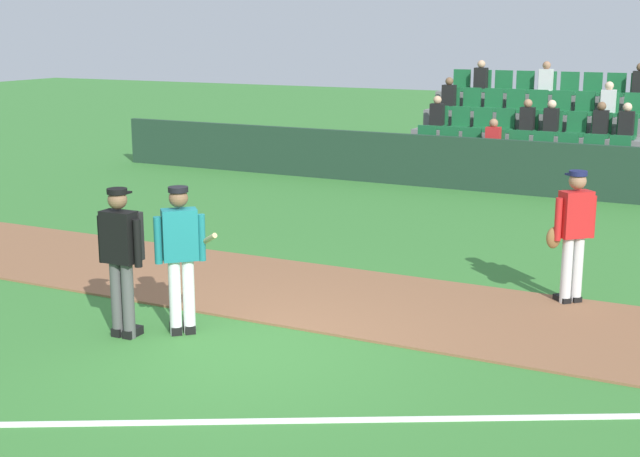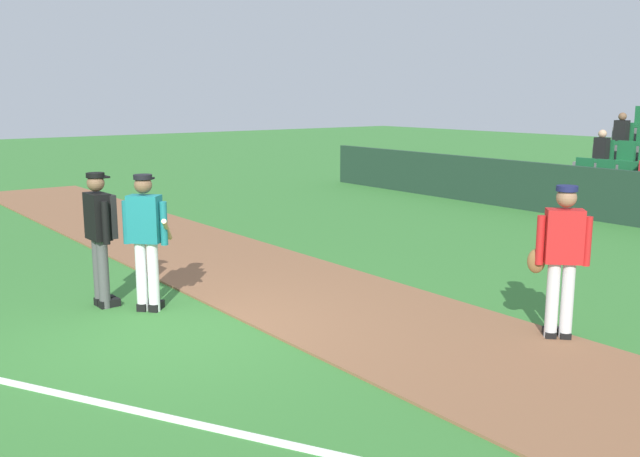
{
  "view_description": "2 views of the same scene",
  "coord_description": "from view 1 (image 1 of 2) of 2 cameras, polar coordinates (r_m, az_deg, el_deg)",
  "views": [
    {
      "loc": [
        4.98,
        -8.02,
        3.54
      ],
      "look_at": [
        0.32,
        1.25,
        1.17
      ],
      "focal_mm": 49.88,
      "sensor_mm": 36.0,
      "label": 1
    },
    {
      "loc": [
        7.28,
        -3.39,
        2.73
      ],
      "look_at": [
        0.03,
        2.17,
        0.99
      ],
      "focal_mm": 39.39,
      "sensor_mm": 36.0,
      "label": 2
    }
  ],
  "objects": [
    {
      "name": "batter_teal_jersey",
      "position": [
        10.4,
        -8.91,
        -1.63
      ],
      "size": [
        0.72,
        0.68,
        1.76
      ],
      "color": "white",
      "rests_on": "ground"
    },
    {
      "name": "runner_red_jersey",
      "position": [
        11.83,
        15.93,
        -0.24
      ],
      "size": [
        0.56,
        0.5,
        1.76
      ],
      "color": "silver",
      "rests_on": "ground"
    },
    {
      "name": "infield_dirt_path",
      "position": [
        11.9,
        0.7,
        -4.37
      ],
      "size": [
        28.0,
        2.71,
        0.03
      ],
      "primitive_type": "cube",
      "color": "brown",
      "rests_on": "ground"
    },
    {
      "name": "dugout_fence",
      "position": [
        19.63,
        11.74,
        3.92
      ],
      "size": [
        20.0,
        0.16,
        1.16
      ],
      "primitive_type": "cube",
      "color": "#1E3828",
      "rests_on": "ground"
    },
    {
      "name": "umpire_home_plate",
      "position": [
        10.42,
        -12.62,
        -1.58
      ],
      "size": [
        0.59,
        0.31,
        1.76
      ],
      "color": "#4C4C4C",
      "rests_on": "ground"
    },
    {
      "name": "ground_plane",
      "position": [
        10.08,
        -4.85,
        -7.75
      ],
      "size": [
        80.0,
        80.0,
        0.0
      ],
      "primitive_type": "plane",
      "color": "#387A33"
    },
    {
      "name": "foul_line_chalk",
      "position": [
        8.54,
        11.11,
        -11.85
      ],
      "size": [
        10.59,
        5.82,
        0.01
      ],
      "primitive_type": "cube",
      "rotation": [
        0.0,
        0.0,
        0.5
      ],
      "color": "white",
      "rests_on": "ground"
    },
    {
      "name": "stadium_bleachers",
      "position": [
        21.82,
        13.38,
        5.19
      ],
      "size": [
        5.55,
        3.8,
        2.7
      ],
      "color": "slate",
      "rests_on": "ground"
    }
  ]
}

